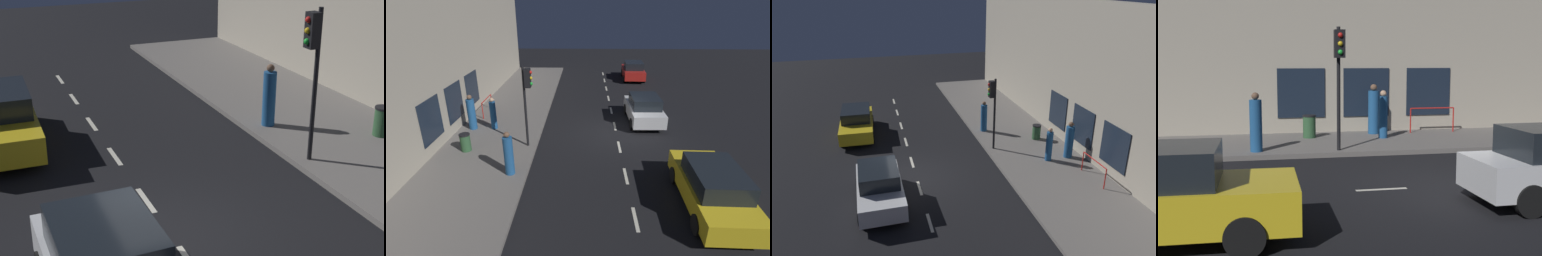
% 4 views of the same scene
% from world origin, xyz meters
% --- Properties ---
extents(ground_plane, '(60.00, 60.00, 0.00)m').
position_xyz_m(ground_plane, '(0.00, 0.00, 0.00)').
color(ground_plane, black).
extents(sidewalk, '(4.50, 32.00, 0.15)m').
position_xyz_m(sidewalk, '(6.25, 0.00, 0.07)').
color(sidewalk, slate).
rests_on(sidewalk, ground).
extents(building_facade, '(0.65, 32.00, 7.70)m').
position_xyz_m(building_facade, '(8.80, 0.00, 3.85)').
color(building_facade, '#B2A893').
rests_on(building_facade, ground).
extents(lane_centre_line, '(0.12, 27.20, 0.01)m').
position_xyz_m(lane_centre_line, '(0.00, -1.00, 0.00)').
color(lane_centre_line, beige).
rests_on(lane_centre_line, ground).
extents(traffic_light, '(0.46, 0.32, 3.81)m').
position_xyz_m(traffic_light, '(4.28, 1.82, 2.91)').
color(traffic_light, black).
rests_on(traffic_light, sidewalk).
extents(parked_car_0, '(1.91, 3.92, 1.58)m').
position_xyz_m(parked_car_0, '(-1.71, -1.76, 0.79)').
color(parked_car_0, silver).
rests_on(parked_car_0, ground).
extents(parked_car_2, '(1.97, 4.53, 1.58)m').
position_xyz_m(parked_car_2, '(-2.62, 6.05, 0.79)').
color(parked_car_2, gold).
rests_on(parked_car_2, ground).
extents(pedestrian_0, '(0.52, 0.52, 1.83)m').
position_xyz_m(pedestrian_0, '(4.67, 4.35, 0.99)').
color(pedestrian_0, '#1E5189').
rests_on(pedestrian_0, sidewalk).
extents(pedestrian_1, '(0.44, 0.44, 1.73)m').
position_xyz_m(pedestrian_1, '(6.60, -0.19, 0.96)').
color(pedestrian_1, '#1E5189').
rests_on(pedestrian_1, sidewalk).
extents(pedestrian_2, '(0.59, 0.59, 1.90)m').
position_xyz_m(pedestrian_2, '(7.73, -0.12, 1.02)').
color(pedestrian_2, '#1E5189').
rests_on(pedestrian_2, sidewalk).
extents(trash_bin, '(0.48, 0.48, 0.83)m').
position_xyz_m(trash_bin, '(7.17, 2.42, 0.57)').
color(trash_bin, '#2D5633').
rests_on(trash_bin, sidewalk).
extents(red_railing, '(0.05, 1.81, 0.97)m').
position_xyz_m(red_railing, '(7.66, -2.46, 0.85)').
color(red_railing, red).
rests_on(red_railing, sidewalk).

